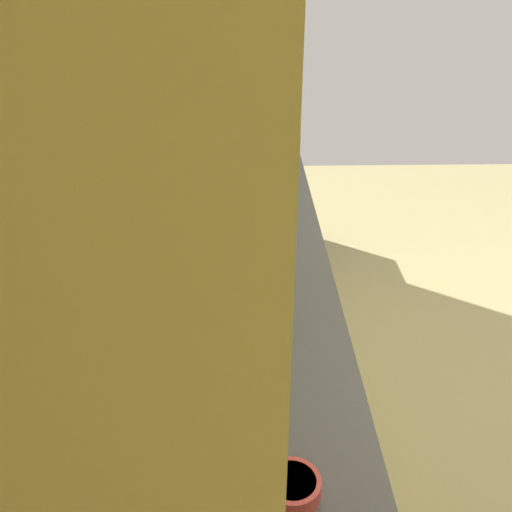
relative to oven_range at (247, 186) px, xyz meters
The scene contains 6 objects.
ground_plane 2.13m from the oven_range, 146.01° to the right, with size 6.79×6.79×0.00m, color tan.
wall_back 1.96m from the oven_range, 167.48° to the left, with size 4.36×0.12×2.70m, color beige.
counter_run 2.06m from the oven_range, behind, with size 3.55×0.62×0.93m.
oven_range is the anchor object (origin of this frame).
microwave 1.03m from the oven_range, behind, with size 0.47×0.37×0.33m.
bowl 2.84m from the oven_range, behind, with size 0.12×0.12×0.04m.
Camera 1 is at (-1.87, 1.18, 1.95)m, focal length 39.87 mm.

